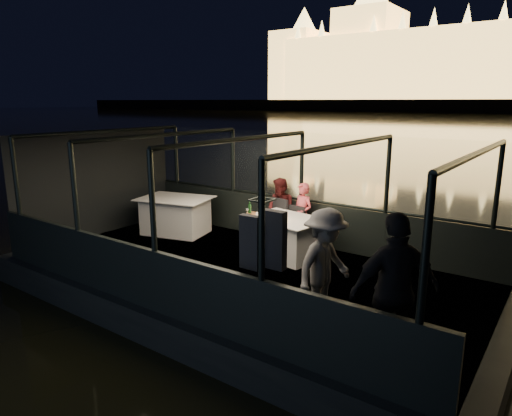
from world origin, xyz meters
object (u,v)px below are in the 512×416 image
Objects in this scene: passenger_dark at (395,294)px; person_man_maroon at (281,208)px; dining_table_aft at (176,217)px; chair_port_left at (274,224)px; person_woman_coral at (302,211)px; passenger_stripe at (325,262)px; coat_stand at (262,264)px; wine_bottle at (250,209)px; chair_port_right at (292,228)px; dining_table_central at (286,237)px.

person_man_maroon is at bearing -88.57° from passenger_dark.
chair_port_left reaches higher than dining_table_aft.
person_man_maroon is at bearing 110.11° from chair_port_left.
passenger_stripe is at bearing -38.21° from person_woman_coral.
coat_stand is at bearing -51.61° from person_woman_coral.
passenger_dark reaches higher than wine_bottle.
chair_port_left is 0.64m from person_woman_coral.
person_woman_coral reaches higher than chair_port_right.
chair_port_left is at bearing 120.74° from coat_stand.
dining_table_aft is at bearing 76.45° from passenger_stripe.
passenger_stripe is at bearing -46.96° from dining_table_central.
dining_table_central is 2.97m from coat_stand.
wine_bottle is (-3.52, 2.09, 0.06)m from passenger_dark.
passenger_stripe is at bearing -21.80° from dining_table_aft.
coat_stand is 3.83m from person_man_maroon.
person_woman_coral is at bearing -93.17° from passenger_dark.
chair_port_right is 0.48× the size of passenger_dark.
chair_port_right is 0.62× the size of person_man_maroon.
passenger_stripe is (1.83, -1.96, 0.47)m from dining_table_central.
coat_stand is 1.66m from passenger_dark.
chair_port_left is 0.92m from wine_bottle.
coat_stand is at bearing -31.58° from dining_table_aft.
chair_port_right is (2.73, 0.53, 0.06)m from dining_table_aft.
chair_port_left is 3.41m from passenger_stripe.
passenger_stripe is at bearing -41.14° from person_man_maroon.
dining_table_aft is at bearing -151.81° from chair_port_left.
dining_table_aft is 1.81× the size of chair_port_right.
passenger_stripe reaches higher than chair_port_right.
chair_port_right is 0.60m from person_man_maroon.
person_man_maroon is at bearing 128.62° from dining_table_central.
chair_port_right is 0.48× the size of coat_stand.
person_man_maroon is (-1.85, 3.35, -0.15)m from coat_stand.
passenger_stripe is (2.38, -2.41, 0.40)m from chair_port_left.
dining_table_central is at bearing 115.94° from coat_stand.
person_man_maroon reaches higher than person_woman_coral.
passenger_dark is at bearing 6.98° from coat_stand.
chair_port_left is 3.16× the size of wine_bottle.
passenger_stripe is 1.19m from passenger_dark.
chair_port_left is at bearing -78.18° from person_man_maroon.
dining_table_central is 0.82× the size of passenger_dark.
coat_stand is at bearing -64.06° from dining_table_central.
chair_port_left is 0.72× the size of person_woman_coral.
person_woman_coral reaches higher than wine_bottle.
dining_table_central is 2.86m from dining_table_aft.
dining_table_aft is 5.07m from passenger_stripe.
passenger_stripe is (1.88, -2.68, 0.10)m from person_woman_coral.
dining_table_aft is 0.98× the size of passenger_stripe.
coat_stand is at bearing -50.60° from wine_bottle.
person_woman_coral is at bearing 15.94° from dining_table_aft.
chair_port_right is at bearing -89.91° from passenger_dark.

